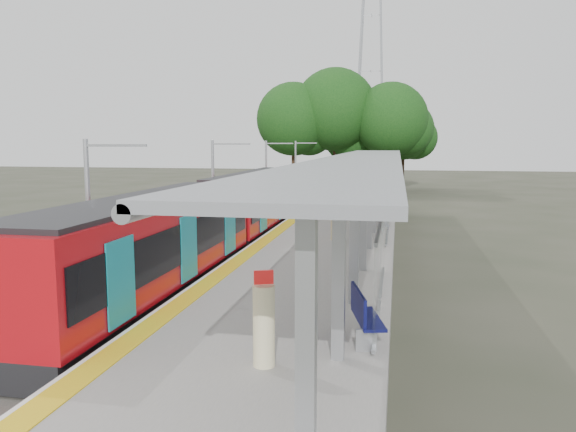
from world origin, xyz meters
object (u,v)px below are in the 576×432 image
object	(u,v)px
bench_near	(364,314)
info_pillar_far	(336,221)
litter_bin	(361,214)
bench_mid	(384,216)
info_pillar_near	(264,325)
train	(218,218)
bench_far	(370,202)

from	to	relation	value
bench_near	info_pillar_far	bearing A→B (deg)	85.24
litter_bin	bench_mid	bearing A→B (deg)	-42.34
info_pillar_near	info_pillar_far	xyz separation A→B (m)	(-0.18, 14.28, 0.03)
bench_mid	info_pillar_far	world-z (taller)	info_pillar_far
train	info_pillar_far	size ratio (longest dim) A/B	14.15
info_pillar_near	bench_near	bearing A→B (deg)	22.24
bench_mid	info_pillar_far	xyz separation A→B (m)	(-2.01, -4.76, 0.35)
bench_mid	info_pillar_near	bearing A→B (deg)	-113.34
info_pillar_near	info_pillar_far	distance (m)	14.28
bench_far	litter_bin	size ratio (longest dim) A/B	1.91
bench_near	info_pillar_near	distance (m)	2.54
bench_mid	bench_near	bearing A→B (deg)	-107.94
info_pillar_far	bench_near	bearing A→B (deg)	-105.54
bench_near	info_pillar_near	world-z (taller)	info_pillar_near
bench_far	info_pillar_far	world-z (taller)	info_pillar_far
bench_far	train	bearing A→B (deg)	-103.77
bench_near	info_pillar_far	world-z (taller)	info_pillar_far
bench_far	litter_bin	bearing A→B (deg)	-81.14
info_pillar_far	bench_mid	bearing A→B (deg)	42.52
bench_near	litter_bin	distance (m)	18.48
bench_near	bench_mid	xyz separation A→B (m)	(0.03, 17.26, -0.10)
info_pillar_far	litter_bin	world-z (taller)	info_pillar_far
bench_mid	litter_bin	world-z (taller)	bench_mid
bench_mid	bench_far	bearing A→B (deg)	81.54
info_pillar_far	litter_bin	xyz separation A→B (m)	(0.71, 5.94, -0.41)
train	bench_far	distance (m)	13.63
bench_mid	litter_bin	bearing A→B (deg)	119.82
train	litter_bin	world-z (taller)	train
info_pillar_far	bench_far	bearing A→B (deg)	60.21
bench_mid	train	bearing A→B (deg)	-156.56
train	bench_mid	size ratio (longest dim) A/B	19.31
info_pillar_far	train	bearing A→B (deg)	170.79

